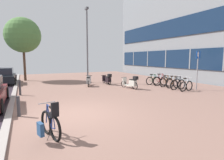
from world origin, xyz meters
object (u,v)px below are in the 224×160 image
(bicycle_rack_01, at_px, (178,84))
(scooter_mid, at_px, (89,81))
(bicycle_rack_03, at_px, (166,82))
(bicycle_rack_04, at_px, (161,81))
(bollard_far, at_px, (20,88))
(bicycle_rack_00, at_px, (186,86))
(street_tree, at_px, (23,35))
(bicycle_rack_02, at_px, (173,83))
(parked_car_far, at_px, (3,76))
(parking_sign, at_px, (198,66))
(bicycle_foreground, at_px, (50,124))
(bollard_near, at_px, (18,106))
(bicycle_rack_05, at_px, (153,80))
(lamp_post, at_px, (87,42))
(scooter_near, at_px, (131,83))
(scooter_far, at_px, (107,79))

(bicycle_rack_01, height_order, scooter_mid, bicycle_rack_01)
(bicycle_rack_03, xyz_separation_m, bicycle_rack_04, (0.04, 0.68, 0.02))
(bollard_far, bearing_deg, bicycle_rack_00, -18.24)
(street_tree, relative_size, bollard_far, 6.55)
(bicycle_rack_02, xyz_separation_m, parked_car_far, (-11.51, 7.98, 0.30))
(parking_sign, bearing_deg, bicycle_rack_04, 107.80)
(bicycle_foreground, distance_m, bollard_near, 2.58)
(bicycle_rack_00, height_order, bollard_near, bicycle_rack_00)
(bicycle_rack_05, height_order, bollard_near, bicycle_rack_05)
(lamp_post, bearing_deg, bicycle_rack_00, -57.08)
(bicycle_rack_04, xyz_separation_m, parking_sign, (0.86, -2.69, 1.27))
(scooter_near, height_order, parking_sign, parking_sign)
(bicycle_rack_01, bearing_deg, scooter_far, 127.19)
(bicycle_rack_02, relative_size, bicycle_rack_04, 0.95)
(bicycle_foreground, xyz_separation_m, street_tree, (-0.44, 14.53, 3.95))
(bicycle_rack_04, bearing_deg, parked_car_far, 149.98)
(bicycle_rack_02, xyz_separation_m, scooter_near, (-3.00, 1.05, 0.09))
(bicycle_rack_01, relative_size, scooter_near, 0.81)
(bollard_far, bearing_deg, scooter_far, 15.75)
(scooter_far, bearing_deg, bicycle_rack_05, -27.45)
(scooter_near, height_order, scooter_mid, scooter_near)
(bicycle_rack_01, height_order, bicycle_rack_03, bicycle_rack_01)
(scooter_near, distance_m, street_tree, 11.61)
(bicycle_foreground, height_order, bicycle_rack_03, bicycle_foreground)
(bicycle_rack_01, xyz_separation_m, bicycle_rack_05, (-0.01, 2.70, -0.02))
(street_tree, bearing_deg, lamp_post, -38.11)
(scooter_near, xyz_separation_m, street_tree, (-6.77, 8.58, 3.91))
(scooter_far, relative_size, bollard_near, 2.27)
(scooter_far, xyz_separation_m, bollard_far, (-6.53, -1.84, 0.04))
(scooter_near, bearing_deg, bicycle_rack_00, -40.34)
(bicycle_rack_00, distance_m, bollard_far, 10.50)
(bicycle_rack_02, bearing_deg, bicycle_rack_05, 97.23)
(bicycle_rack_02, relative_size, parked_car_far, 0.35)
(bicycle_foreground, relative_size, lamp_post, 0.20)
(bicycle_rack_03, bearing_deg, bicycle_foreground, -148.97)
(bicycle_rack_01, xyz_separation_m, scooter_near, (-2.76, 1.72, 0.08))
(bicycle_rack_04, xyz_separation_m, bollard_far, (-10.12, 0.58, 0.10))
(bicycle_rack_01, distance_m, scooter_near, 3.25)
(bicycle_rack_04, height_order, bollard_near, bicycle_rack_04)
(bicycle_rack_05, xyz_separation_m, bollard_near, (-9.89, -4.48, 0.06))
(scooter_near, distance_m, parked_car_far, 10.98)
(bicycle_foreground, bearing_deg, parked_car_far, 99.57)
(scooter_mid, height_order, parking_sign, parking_sign)
(bicycle_rack_00, bearing_deg, parking_sign, 0.93)
(bicycle_rack_02, distance_m, bollard_near, 10.44)
(bicycle_rack_03, height_order, lamp_post, lamp_post)
(bicycle_rack_01, bearing_deg, bicycle_rack_05, 90.31)
(bicycle_rack_01, bearing_deg, bicycle_rack_00, -84.31)
(parked_car_far, bearing_deg, bicycle_rack_01, -37.55)
(bicycle_rack_01, distance_m, scooter_mid, 6.64)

